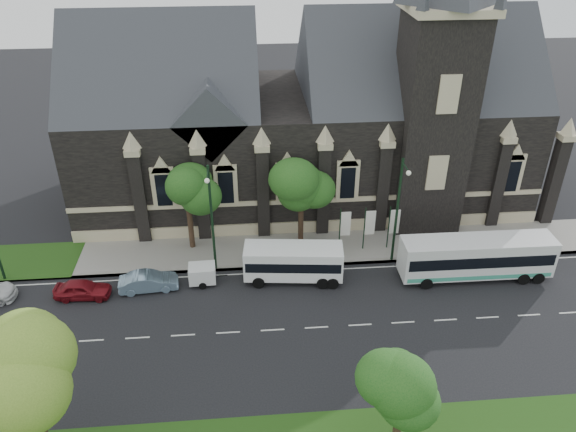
{
  "coord_description": "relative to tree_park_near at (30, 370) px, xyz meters",
  "views": [
    {
      "loc": [
        -1.34,
        -28.23,
        25.74
      ],
      "look_at": [
        1.56,
        6.0,
        5.35
      ],
      "focal_mm": 34.54,
      "sensor_mm": 36.0,
      "label": 1
    }
  ],
  "objects": [
    {
      "name": "shuttle_bus",
      "position": [
        13.72,
        14.37,
        -4.78
      ],
      "size": [
        7.55,
        3.23,
        2.84
      ],
      "rotation": [
        0.0,
        0.0,
        -0.1
      ],
      "color": "white",
      "rests_on": "ground"
    },
    {
      "name": "tree_park_near",
      "position": [
        0.0,
        0.0,
        0.0
      ],
      "size": [
        4.42,
        4.42,
        8.56
      ],
      "color": "black",
      "rests_on": "ground"
    },
    {
      "name": "tree_park_east",
      "position": [
        17.95,
        -0.55,
        -1.8
      ],
      "size": [
        3.4,
        3.4,
        6.28
      ],
      "color": "black",
      "rests_on": "ground"
    },
    {
      "name": "tree_walk_left",
      "position": [
        5.97,
        19.47,
        -0.68
      ],
      "size": [
        3.91,
        3.91,
        7.64
      ],
      "color": "black",
      "rests_on": "ground"
    },
    {
      "name": "ground",
      "position": [
        11.77,
        8.77,
        -6.42
      ],
      "size": [
        160.0,
        160.0,
        0.0
      ],
      "primitive_type": "plane",
      "color": "black",
      "rests_on": "ground"
    },
    {
      "name": "sedan",
      "position": [
        2.91,
        13.97,
        -5.71
      ],
      "size": [
        4.42,
        1.89,
        1.42
      ],
      "primitive_type": "imported",
      "rotation": [
        0.0,
        0.0,
        1.66
      ],
      "color": "#7592A9",
      "rests_on": "ground"
    },
    {
      "name": "museum",
      "position": [
        16.89,
        27.55,
        1.75
      ],
      "size": [
        40.0,
        17.7,
        29.9
      ],
      "color": "black",
      "rests_on": "ground"
    },
    {
      "name": "car_far_red",
      "position": [
        -1.75,
        13.48,
        -5.73
      ],
      "size": [
        4.1,
        1.84,
        1.37
      ],
      "primitive_type": "imported",
      "rotation": [
        0.0,
        0.0,
        1.51
      ],
      "color": "maroon",
      "rests_on": "ground"
    },
    {
      "name": "sidewalk",
      "position": [
        11.77,
        18.27,
        -6.34
      ],
      "size": [
        80.0,
        5.0,
        0.15
      ],
      "primitive_type": "cube",
      "color": "gray",
      "rests_on": "ground"
    },
    {
      "name": "banner_flag_right",
      "position": [
        22.06,
        17.77,
        -4.03
      ],
      "size": [
        0.9,
        0.1,
        4.0
      ],
      "color": "black",
      "rests_on": "ground"
    },
    {
      "name": "box_trailer",
      "position": [
        6.84,
        14.42,
        -5.55
      ],
      "size": [
        2.89,
        1.7,
        1.53
      ],
      "rotation": [
        0.0,
        0.0,
        0.04
      ],
      "color": "silver",
      "rests_on": "ground"
    },
    {
      "name": "banner_flag_left",
      "position": [
        18.06,
        17.77,
        -4.03
      ],
      "size": [
        0.9,
        0.1,
        4.0
      ],
      "color": "black",
      "rests_on": "ground"
    },
    {
      "name": "tour_coach",
      "position": [
        27.49,
        13.48,
        -4.59
      ],
      "size": [
        11.48,
        2.73,
        3.34
      ],
      "rotation": [
        0.0,
        0.0,
        -0.01
      ],
      "color": "silver",
      "rests_on": "ground"
    },
    {
      "name": "tree_walk_right",
      "position": [
        14.98,
        19.48,
        -0.6
      ],
      "size": [
        4.08,
        4.08,
        7.8
      ],
      "color": "black",
      "rests_on": "ground"
    },
    {
      "name": "street_lamp_mid",
      "position": [
        7.77,
        15.86,
        -1.3
      ],
      "size": [
        0.36,
        1.88,
        9.0
      ],
      "color": "black",
      "rests_on": "ground"
    },
    {
      "name": "banner_flag_center",
      "position": [
        20.06,
        17.77,
        -4.03
      ],
      "size": [
        0.9,
        0.1,
        4.0
      ],
      "color": "black",
      "rests_on": "ground"
    },
    {
      "name": "street_lamp_near",
      "position": [
        21.77,
        15.86,
        -1.3
      ],
      "size": [
        0.36,
        1.88,
        9.0
      ],
      "color": "black",
      "rests_on": "ground"
    }
  ]
}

